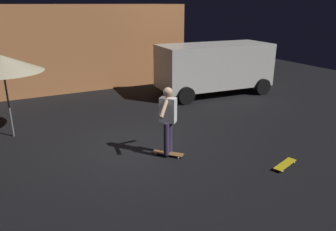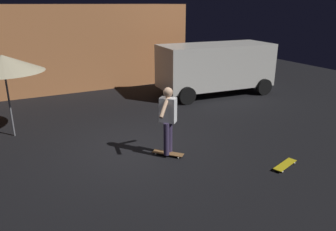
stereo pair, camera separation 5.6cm
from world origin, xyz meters
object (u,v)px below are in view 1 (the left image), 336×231
object	(u,v)px
skateboard_ridden	(168,153)
skater	(168,116)
parked_van	(214,66)
patio_umbrella	(2,64)
skateboard_spare	(285,164)

from	to	relation	value
skateboard_ridden	skater	xyz separation A→B (m)	(0.00, 0.00, 0.98)
parked_van	skater	xyz separation A→B (m)	(-4.44, -4.45, -0.12)
patio_umbrella	skateboard_spare	size ratio (longest dim) A/B	2.86
patio_umbrella	skateboard_ridden	xyz separation A→B (m)	(3.33, -3.13, -2.02)
patio_umbrella	skater	xyz separation A→B (m)	(3.33, -3.13, -1.04)
parked_van	skateboard_ridden	world-z (taller)	parked_van
parked_van	skater	world-z (taller)	parked_van
skateboard_ridden	skateboard_spare	world-z (taller)	same
patio_umbrella	parked_van	bearing A→B (deg)	9.69
skateboard_ridden	skateboard_spare	size ratio (longest dim) A/B	0.88
patio_umbrella	skateboard_spare	xyz separation A→B (m)	(5.47, -4.89, -2.02)
parked_van	skater	distance (m)	6.29
skateboard_ridden	skater	world-z (taller)	skater
parked_van	skateboard_spare	size ratio (longest dim) A/B	5.89
skateboard_ridden	parked_van	bearing A→B (deg)	45.09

